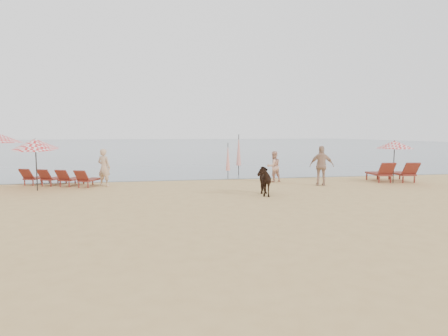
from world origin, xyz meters
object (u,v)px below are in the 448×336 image
object	(u,v)px
umbrella_open_right	(395,145)
beachgoer_right_a	(274,167)
lounger_cluster_left	(60,178)
lounger_cluster_right	(393,172)
umbrella_open_left_b	(35,144)
beachgoer_left	(104,167)
beachgoer_right_b	(322,166)
umbrella_closed_right	(239,150)
umbrella_closed_left	(228,157)
cow	(262,180)

from	to	relation	value
umbrella_open_right	beachgoer_right_a	distance (m)	6.02
lounger_cluster_left	lounger_cluster_right	xyz separation A→B (m)	(16.35, -1.64, 0.10)
umbrella_open_left_b	umbrella_open_right	xyz separation A→B (m)	(16.69, -0.67, -0.11)
beachgoer_left	umbrella_open_right	bearing A→B (deg)	-156.10
lounger_cluster_left	beachgoer_right_b	xyz separation A→B (m)	(12.18, -2.22, 0.56)
umbrella_open_left_b	umbrella_closed_right	xyz separation A→B (m)	(9.90, 4.17, -0.54)
umbrella_closed_left	cow	world-z (taller)	umbrella_closed_left
umbrella_open_left_b	beachgoer_left	distance (m)	3.05
lounger_cluster_left	lounger_cluster_right	world-z (taller)	lounger_cluster_right
umbrella_open_left_b	cow	world-z (taller)	umbrella_open_left_b
umbrella_closed_right	cow	distance (m)	7.21
umbrella_closed_left	beachgoer_left	bearing A→B (deg)	-166.60
umbrella_open_left_b	beachgoer_right_b	size ratio (longest dim) A/B	1.24
umbrella_open_right	beachgoer_left	size ratio (longest dim) A/B	1.21
cow	beachgoer_left	bearing A→B (deg)	154.35
beachgoer_right_a	beachgoer_left	bearing A→B (deg)	-13.04
beachgoer_left	umbrella_closed_left	bearing A→B (deg)	-136.33
cow	beachgoer_right_a	bearing A→B (deg)	70.56
umbrella_closed_left	umbrella_closed_right	distance (m)	2.07
lounger_cluster_left	cow	bearing A→B (deg)	-2.59
umbrella_open_left_b	beachgoer_right_a	world-z (taller)	umbrella_open_left_b
lounger_cluster_right	umbrella_open_left_b	bearing A→B (deg)	-173.45
umbrella_open_right	beachgoer_left	world-z (taller)	umbrella_open_right
umbrella_closed_left	umbrella_open_left_b	bearing A→B (deg)	-165.02
lounger_cluster_right	umbrella_open_left_b	xyz separation A→B (m)	(-16.97, 0.20, 1.54)
cow	umbrella_closed_right	bearing A→B (deg)	89.50
beachgoer_left	lounger_cluster_left	bearing A→B (deg)	15.88
lounger_cluster_left	umbrella_closed_right	size ratio (longest dim) A/B	1.58
umbrella_open_left_b	beachgoer_left	xyz separation A→B (m)	(2.68, 0.90, -1.14)
umbrella_closed_left	beachgoer_right_a	distance (m)	2.57
umbrella_open_right	beachgoer_right_a	xyz separation A→B (m)	(-5.69, 1.62, -1.13)
umbrella_closed_left	umbrella_closed_right	world-z (taller)	umbrella_closed_right
umbrella_closed_right	umbrella_open_right	bearing A→B (deg)	-35.44
lounger_cluster_right	beachgoer_left	distance (m)	14.33
umbrella_open_right	cow	size ratio (longest dim) A/B	1.45
umbrella_open_left_b	umbrella_closed_left	world-z (taller)	umbrella_open_left_b
lounger_cluster_left	beachgoer_right_a	bearing A→B (deg)	21.79
beachgoer_right_a	beachgoer_right_b	world-z (taller)	beachgoer_right_b
beachgoer_left	beachgoer_right_b	distance (m)	10.25
lounger_cluster_left	beachgoer_left	size ratio (longest dim) A/B	2.16
lounger_cluster_left	cow	xyz separation A→B (m)	(8.61, -4.39, 0.23)
umbrella_closed_right	cow	xyz separation A→B (m)	(-0.67, -7.13, -0.86)
lounger_cluster_left	umbrella_closed_left	distance (m)	8.38
beachgoer_left	beachgoer_right_a	size ratio (longest dim) A/B	1.12
umbrella_closed_right	beachgoer_right_a	xyz separation A→B (m)	(1.10, -3.21, -0.70)
umbrella_closed_left	beachgoer_right_a	size ratio (longest dim) A/B	1.25
umbrella_closed_right	umbrella_closed_left	bearing A→B (deg)	-119.36
lounger_cluster_left	beachgoer_right_b	bearing A→B (deg)	14.09
umbrella_open_left_b	beachgoer_right_a	size ratio (longest dim) A/B	1.49
umbrella_closed_left	beachgoer_right_a	bearing A→B (deg)	-34.21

